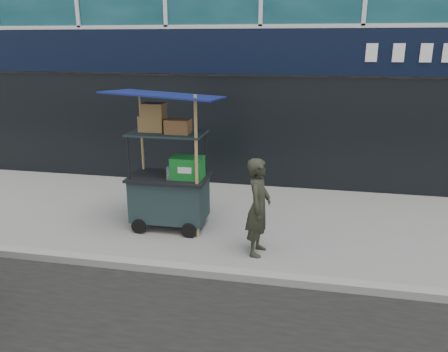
# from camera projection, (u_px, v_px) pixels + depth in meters

# --- Properties ---
(ground) EXTENTS (80.00, 80.00, 0.00)m
(ground) POSITION_uv_depth(u_px,v_px,m) (223.00, 270.00, 6.21)
(ground) COLOR gray
(ground) RESTS_ON ground
(curb) EXTENTS (80.00, 0.18, 0.12)m
(curb) POSITION_uv_depth(u_px,v_px,m) (220.00, 273.00, 6.00)
(curb) COLOR gray
(curb) RESTS_ON ground
(vendor_cart) EXTENTS (1.77, 1.25, 2.39)m
(vendor_cart) POSITION_uv_depth(u_px,v_px,m) (170.00, 181.00, 7.41)
(vendor_cart) COLOR #182729
(vendor_cart) RESTS_ON ground
(vendor_man) EXTENTS (0.42, 0.59, 1.50)m
(vendor_man) POSITION_uv_depth(u_px,v_px,m) (258.00, 207.00, 6.49)
(vendor_man) COLOR #26291E
(vendor_man) RESTS_ON ground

